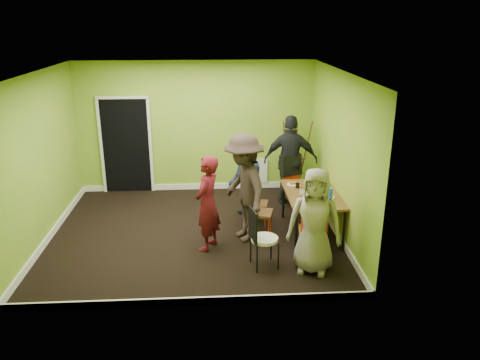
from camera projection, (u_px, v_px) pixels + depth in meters
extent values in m
plane|color=black|center=(195.00, 232.00, 8.32)|extent=(5.00, 5.00, 0.00)
cube|color=#77A82B|center=(196.00, 127.00, 9.98)|extent=(5.00, 0.04, 2.80)
cube|color=#77A82B|center=(186.00, 208.00, 5.74)|extent=(5.00, 0.04, 2.80)
cube|color=#77A82B|center=(40.00, 160.00, 7.71)|extent=(0.04, 4.50, 2.80)
cube|color=#77A82B|center=(339.00, 154.00, 8.01)|extent=(0.04, 4.50, 2.80)
cube|color=white|center=(189.00, 72.00, 7.40)|extent=(5.00, 4.50, 0.04)
cube|color=black|center=(126.00, 146.00, 9.99)|extent=(1.00, 0.05, 2.04)
cube|color=white|center=(256.00, 171.00, 10.36)|extent=(0.50, 0.04, 0.55)
cylinder|color=black|center=(296.00, 232.00, 7.52)|extent=(0.04, 0.04, 0.71)
cylinder|color=black|center=(344.00, 231.00, 7.56)|extent=(0.04, 0.04, 0.71)
cylinder|color=black|center=(283.00, 200.00, 8.82)|extent=(0.04, 0.04, 0.71)
cylinder|color=black|center=(324.00, 199.00, 8.86)|extent=(0.04, 0.04, 0.71)
cube|color=brown|center=(312.00, 194.00, 8.07)|extent=(0.90, 1.50, 0.04)
cylinder|color=#EF4116|center=(251.00, 210.00, 8.77)|extent=(0.02, 0.02, 0.40)
cylinder|color=#EF4116|center=(249.00, 216.00, 8.49)|extent=(0.02, 0.02, 0.40)
cylinder|color=#EF4116|center=(266.00, 211.00, 8.73)|extent=(0.02, 0.02, 0.40)
cylinder|color=#EF4116|center=(265.00, 217.00, 8.45)|extent=(0.02, 0.02, 0.40)
cube|color=brown|center=(258.00, 204.00, 8.55)|extent=(0.42, 0.42, 0.04)
cube|color=#EF4116|center=(249.00, 191.00, 8.49)|extent=(0.09, 0.33, 0.44)
cylinder|color=#EF4116|center=(252.00, 220.00, 8.30)|extent=(0.03, 0.03, 0.44)
cylinder|color=#EF4116|center=(249.00, 228.00, 7.99)|extent=(0.03, 0.03, 0.44)
cylinder|color=#EF4116|center=(271.00, 221.00, 8.24)|extent=(0.03, 0.03, 0.44)
cylinder|color=#EF4116|center=(269.00, 229.00, 7.93)|extent=(0.03, 0.03, 0.44)
cube|color=brown|center=(261.00, 213.00, 8.04)|extent=(0.47, 0.47, 0.04)
cube|color=#EF4116|center=(250.00, 198.00, 7.99)|extent=(0.12, 0.37, 0.49)
cylinder|color=#EF4116|center=(298.00, 194.00, 9.49)|extent=(0.03, 0.03, 0.47)
cylinder|color=#EF4116|center=(284.00, 197.00, 9.33)|extent=(0.03, 0.03, 0.47)
cylinder|color=#EF4116|center=(309.00, 199.00, 9.19)|extent=(0.03, 0.03, 0.47)
cylinder|color=#EF4116|center=(293.00, 203.00, 9.04)|extent=(0.03, 0.03, 0.47)
cube|color=brown|center=(296.00, 187.00, 9.18)|extent=(0.55, 0.55, 0.04)
cube|color=#EF4116|center=(291.00, 170.00, 9.26)|extent=(0.38, 0.19, 0.52)
cylinder|color=#EF4116|center=(301.00, 249.00, 7.21)|extent=(0.03, 0.03, 0.48)
cylinder|color=#EF4116|center=(324.00, 250.00, 7.19)|extent=(0.03, 0.03, 0.48)
cylinder|color=#EF4116|center=(300.00, 239.00, 7.55)|extent=(0.03, 0.03, 0.48)
cylinder|color=#EF4116|center=(322.00, 239.00, 7.53)|extent=(0.03, 0.03, 0.48)
cube|color=brown|center=(312.00, 231.00, 7.29)|extent=(0.47, 0.47, 0.04)
cube|color=#EF4116|center=(315.00, 219.00, 7.01)|extent=(0.40, 0.08, 0.53)
cylinder|color=black|center=(251.00, 249.00, 7.25)|extent=(0.03, 0.03, 0.44)
cylinder|color=black|center=(257.00, 259.00, 6.94)|extent=(0.03, 0.03, 0.44)
cylinder|color=black|center=(271.00, 246.00, 7.33)|extent=(0.03, 0.03, 0.44)
cylinder|color=black|center=(278.00, 256.00, 7.03)|extent=(0.03, 0.03, 0.44)
cylinder|color=white|center=(265.00, 239.00, 7.06)|extent=(0.41, 0.41, 0.05)
cube|color=black|center=(253.00, 225.00, 6.93)|extent=(0.11, 0.37, 0.49)
cylinder|color=brown|center=(285.00, 156.00, 10.04)|extent=(0.23, 0.38, 1.61)
cylinder|color=brown|center=(305.00, 156.00, 10.06)|extent=(0.23, 0.38, 1.61)
cylinder|color=brown|center=(297.00, 159.00, 9.83)|extent=(0.03, 0.37, 1.58)
cube|color=brown|center=(295.00, 159.00, 10.02)|extent=(0.43, 0.04, 0.04)
cylinder|color=white|center=(293.00, 184.00, 8.48)|extent=(0.22, 0.22, 0.01)
cylinder|color=white|center=(307.00, 202.00, 7.65)|extent=(0.25, 0.25, 0.01)
cylinder|color=white|center=(310.00, 182.00, 8.59)|extent=(0.21, 0.21, 0.01)
cylinder|color=white|center=(318.00, 204.00, 7.60)|extent=(0.24, 0.24, 0.01)
cylinder|color=white|center=(322.00, 189.00, 8.24)|extent=(0.23, 0.23, 0.01)
cylinder|color=white|center=(328.00, 197.00, 7.86)|extent=(0.23, 0.23, 0.01)
cylinder|color=white|center=(313.00, 187.00, 8.09)|extent=(0.07, 0.07, 0.20)
cylinder|color=blue|center=(330.00, 194.00, 7.77)|extent=(0.07, 0.07, 0.19)
cylinder|color=#EF4116|center=(305.00, 189.00, 8.14)|extent=(0.04, 0.04, 0.07)
cylinder|color=black|center=(297.00, 185.00, 8.31)|extent=(0.07, 0.07, 0.09)
cylinder|color=black|center=(314.00, 183.00, 8.41)|extent=(0.06, 0.06, 0.08)
cylinder|color=black|center=(330.00, 202.00, 7.55)|extent=(0.06, 0.06, 0.09)
imported|color=white|center=(304.00, 193.00, 7.91)|extent=(0.14, 0.14, 0.11)
imported|color=white|center=(323.00, 189.00, 8.10)|extent=(0.11, 0.11, 0.10)
imported|color=#5A0F19|center=(207.00, 203.00, 7.51)|extent=(0.59, 0.68, 1.59)
imported|color=#131B30|center=(245.00, 182.00, 8.55)|extent=(0.68, 0.82, 1.54)
imported|color=#2C211D|center=(244.00, 188.00, 7.81)|extent=(1.04, 1.35, 1.85)
imported|color=black|center=(291.00, 160.00, 9.35)|extent=(1.12, 0.58, 1.83)
imported|color=gray|center=(315.00, 221.00, 6.82)|extent=(0.91, 0.73, 1.61)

